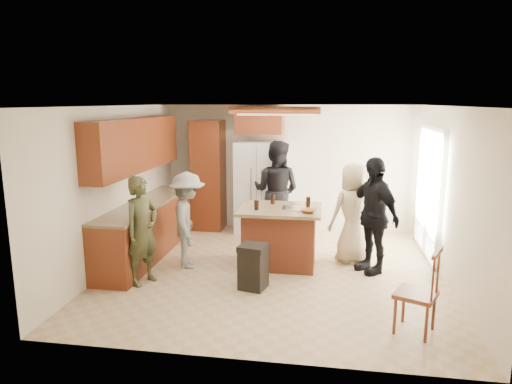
% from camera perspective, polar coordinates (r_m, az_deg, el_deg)
% --- Properties ---
extents(person_front_left, '(0.61, 0.69, 1.56)m').
position_cam_1_polar(person_front_left, '(6.64, -14.06, -4.70)').
color(person_front_left, '#383A21').
rests_on(person_front_left, ground).
extents(person_behind_left, '(1.02, 0.77, 1.87)m').
position_cam_1_polar(person_behind_left, '(8.45, 2.55, 0.13)').
color(person_behind_left, black).
rests_on(person_behind_left, ground).
extents(person_behind_right, '(0.94, 0.82, 1.63)m').
position_cam_1_polar(person_behind_right, '(7.49, 12.12, -2.53)').
color(person_behind_right, tan).
rests_on(person_behind_right, ground).
extents(person_side_right, '(1.02, 1.15, 1.77)m').
position_cam_1_polar(person_side_right, '(7.09, 14.39, -2.82)').
color(person_side_right, black).
rests_on(person_side_right, ground).
extents(person_counter, '(0.71, 1.06, 1.50)m').
position_cam_1_polar(person_counter, '(7.18, -8.56, -3.51)').
color(person_counter, gray).
rests_on(person_counter, ground).
extents(left_cabinetry, '(0.64, 3.00, 2.30)m').
position_cam_1_polar(left_cabinetry, '(7.81, -13.91, -0.97)').
color(left_cabinetry, maroon).
rests_on(left_cabinetry, ground).
extents(back_wall_units, '(1.80, 0.60, 2.45)m').
position_cam_1_polar(back_wall_units, '(9.14, -4.37, 3.78)').
color(back_wall_units, maroon).
rests_on(back_wall_units, ground).
extents(refrigerator, '(0.90, 0.76, 1.80)m').
position_cam_1_polar(refrigerator, '(8.99, 0.42, 0.60)').
color(refrigerator, white).
rests_on(refrigerator, ground).
extents(kitchen_island, '(1.28, 1.03, 0.93)m').
position_cam_1_polar(kitchen_island, '(7.26, 3.01, -5.48)').
color(kitchen_island, '#A8482B').
rests_on(kitchen_island, ground).
extents(island_items, '(0.97, 0.68, 0.15)m').
position_cam_1_polar(island_items, '(7.04, 4.89, -1.91)').
color(island_items, silver).
rests_on(island_items, kitchen_island).
extents(trash_bin, '(0.43, 0.43, 0.63)m').
position_cam_1_polar(trash_bin, '(6.40, -0.34, -9.27)').
color(trash_bin, black).
rests_on(trash_bin, ground).
extents(spindle_chair, '(0.56, 0.56, 0.99)m').
position_cam_1_polar(spindle_chair, '(5.50, 19.57, -12.00)').
color(spindle_chair, maroon).
rests_on(spindle_chair, ground).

